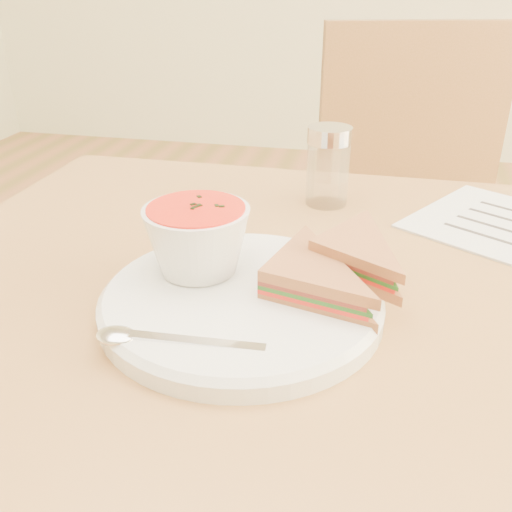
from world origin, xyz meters
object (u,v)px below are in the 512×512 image
(chair_far, at_px, (424,264))
(condiment_shaker, at_px, (328,166))
(plate, at_px, (241,303))
(soup_bowl, at_px, (198,243))

(chair_far, bearing_deg, condiment_shaker, 48.59)
(chair_far, bearing_deg, plate, 55.27)
(plate, bearing_deg, condiment_shaker, 80.70)
(chair_far, xyz_separation_m, condiment_shaker, (-0.18, -0.39, 0.33))
(chair_far, height_order, condiment_shaker, chair_far)
(plate, xyz_separation_m, soup_bowl, (-0.05, 0.03, 0.04))
(chair_far, relative_size, condiment_shaker, 8.75)
(soup_bowl, bearing_deg, condiment_shaker, 69.28)
(plate, bearing_deg, chair_far, 71.17)
(chair_far, xyz_separation_m, plate, (-0.23, -0.68, 0.28))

